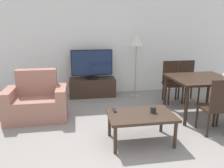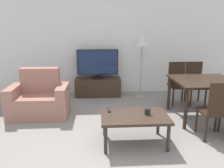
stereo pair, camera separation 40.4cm
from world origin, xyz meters
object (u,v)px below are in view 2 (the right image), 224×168
dining_chair_near (216,108)px  remote_primary (109,110)px  tv_stand (98,87)px  coffee_table (135,118)px  floor_lamp (142,42)px  cup_white_near (147,111)px  dining_table (204,84)px  armchair (39,100)px  dining_chair_far_left (178,81)px  dining_chair_far (195,81)px  tv (98,64)px

dining_chair_near → remote_primary: dining_chair_near is taller
tv_stand → coffee_table: bearing=-77.2°
floor_lamp → cup_white_near: 2.30m
dining_table → cup_white_near: size_ratio=12.04×
armchair → remote_primary: size_ratio=7.30×
dining_chair_far_left → cup_white_near: bearing=-122.1°
dining_table → dining_chair_near: bearing=-103.3°
tv_stand → cup_white_near: 2.46m
armchair → tv_stand: size_ratio=0.99×
dining_table → floor_lamp: bearing=125.8°
dining_chair_far → dining_chair_far_left: (-0.39, 0.00, 0.00)m
dining_chair_near → dining_chair_far_left: size_ratio=1.00×
dining_chair_near → dining_chair_far: same height
coffee_table → tv_stand: bearing=102.8°
floor_lamp → armchair: bearing=-155.6°
floor_lamp → coffee_table: bearing=-103.1°
floor_lamp → remote_primary: 2.31m
armchair → tv_stand: 1.64m
floor_lamp → cup_white_near: (-0.31, -2.12, -0.84)m
tv → dining_chair_far_left: (1.76, -0.67, -0.30)m
tv_stand → remote_primary: size_ratio=7.41×
remote_primary → cup_white_near: cup_white_near is taller
armchair → dining_chair_near: bearing=-21.3°
dining_chair_far → remote_primary: 2.48m
tv → remote_primary: (0.17, -2.16, -0.35)m
dining_table → coffee_table: bearing=-149.0°
tv_stand → armchair: bearing=-133.3°
dining_table → dining_chair_near: size_ratio=1.20×
armchair → floor_lamp: bearing=24.4°
dining_chair_far → dining_chair_far_left: same height
dining_chair_far → dining_table: bearing=-103.3°
dining_chair_near → floor_lamp: (-0.73, 2.10, 0.83)m
coffee_table → dining_chair_near: (1.23, 0.04, 0.11)m
dining_chair_far → floor_lamp: floor_lamp is taller
dining_chair_far → tv_stand: bearing=162.6°
dining_table → remote_primary: 1.92m
tv_stand → dining_chair_near: size_ratio=1.20×
dining_chair_far_left → floor_lamp: (-0.73, 0.46, 0.83)m
coffee_table → floor_lamp: bearing=76.9°
coffee_table → remote_primary: (-0.36, 0.19, 0.06)m
armchair → dining_chair_far: bearing=9.0°
coffee_table → floor_lamp: (0.50, 2.14, 0.94)m
coffee_table → dining_chair_far: 2.33m
coffee_table → floor_lamp: floor_lamp is taller
armchair → tv_stand: (1.13, 1.20, -0.09)m
dining_chair_far → cup_white_near: dining_chair_far is taller
remote_primary → cup_white_near: bearing=-17.3°
dining_chair_near → cup_white_near: size_ratio=10.03×
tv_stand → tv: (0.00, -0.00, 0.58)m
dining_chair_far → dining_chair_far_left: size_ratio=1.00×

